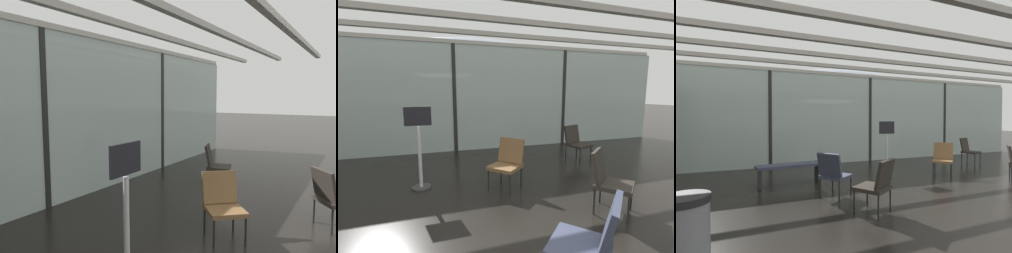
{
  "view_description": "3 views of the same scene",
  "coord_description": "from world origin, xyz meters",
  "views": [
    {
      "loc": [
        -3.08,
        0.74,
        1.9
      ],
      "look_at": [
        1.48,
        3.68,
        1.35
      ],
      "focal_mm": 32.2,
      "sensor_mm": 36.0,
      "label": 1
    },
    {
      "loc": [
        -0.6,
        -1.46,
        1.68
      ],
      "look_at": [
        1.05,
        3.69,
        0.88
      ],
      "focal_mm": 24.54,
      "sensor_mm": 36.0,
      "label": 2
    },
    {
      "loc": [
        -4.28,
        -2.8,
        1.47
      ],
      "look_at": [
        -1.66,
        3.62,
        1.29
      ],
      "focal_mm": 26.47,
      "sensor_mm": 36.0,
      "label": 3
    }
  ],
  "objects": [
    {
      "name": "info_sign",
      "position": [
        -0.85,
        2.68,
        0.68
      ],
      "size": [
        0.44,
        0.32,
        1.44
      ],
      "color": "#333333",
      "rests_on": "ground"
    },
    {
      "name": "lounge_chair_2",
      "position": [
        2.74,
        3.31,
        0.49
      ],
      "size": [
        0.62,
        0.65,
        0.87
      ],
      "rotation": [
        0.0,
        0.0,
        0.31
      ],
      "color": "#28231E",
      "rests_on": "ground"
    },
    {
      "name": "glass_curtain_wall",
      "position": [
        0.0,
        5.2,
        1.5
      ],
      "size": [
        14.0,
        0.08,
        3.01
      ],
      "primitive_type": "cube",
      "color": "#A3B7B2",
      "rests_on": "ground"
    },
    {
      "name": "window_mullion_1",
      "position": [
        0.0,
        5.2,
        1.5
      ],
      "size": [
        0.1,
        0.12,
        3.01
      ],
      "primitive_type": "cube",
      "color": "black",
      "rests_on": "ground"
    },
    {
      "name": "lounge_chair_3",
      "position": [
        1.7,
        1.04,
        0.49
      ],
      "size": [
        0.7,
        0.71,
        0.87
      ],
      "rotation": [
        0.0,
        0.0,
        0.69
      ],
      "color": "#28231E",
      "rests_on": "ground"
    },
    {
      "name": "lounge_chair_4",
      "position": [
        0.62,
        2.26,
        0.49
      ],
      "size": [
        0.71,
        0.71,
        0.87
      ],
      "rotation": [
        0.0,
        0.0,
        5.45
      ],
      "color": "brown",
      "rests_on": "ground"
    },
    {
      "name": "window_mullion_2",
      "position": [
        3.5,
        5.2,
        1.5
      ],
      "size": [
        0.1,
        0.12,
        3.01
      ],
      "primitive_type": "cube",
      "color": "black",
      "rests_on": "ground"
    }
  ]
}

